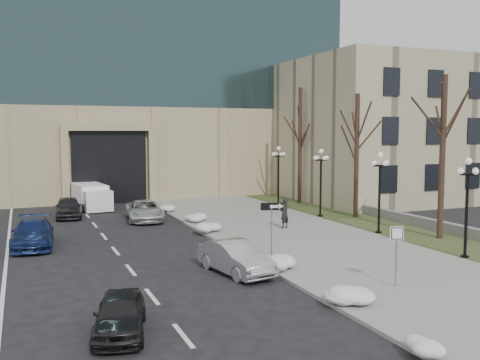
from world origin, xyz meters
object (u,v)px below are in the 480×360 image
object	(u,v)px
lamppost_c	(321,173)
car_c	(33,233)
car_e	(68,207)
lamppost_b	(380,182)
car_d	(145,211)
pedestrian	(284,213)
box_truck	(90,197)
keep_sign	(397,243)
lamppost_a	(467,194)
car_a	(120,314)
one_way_sign	(276,214)
car_b	(235,258)
lamppost_d	(278,168)

from	to	relation	value
lamppost_c	car_c	bearing A→B (deg)	-172.54
car_e	lamppost_b	world-z (taller)	lamppost_b
car_d	pedestrian	size ratio (longest dim) A/B	2.68
car_e	box_truck	world-z (taller)	box_truck
car_c	pedestrian	size ratio (longest dim) A/B	2.71
lamppost_c	keep_sign	bearing A→B (deg)	-111.25
keep_sign	lamppost_a	world-z (taller)	lamppost_a
car_d	keep_sign	world-z (taller)	keep_sign
box_truck	keep_sign	size ratio (longest dim) A/B	2.53
car_a	box_truck	world-z (taller)	box_truck
car_c	box_truck	xyz separation A→B (m)	(4.41, 13.11, 0.20)
car_a	box_truck	bearing A→B (deg)	98.63
lamppost_a	car_a	bearing A→B (deg)	-169.15
car_d	one_way_sign	world-z (taller)	one_way_sign
car_b	lamppost_c	size ratio (longest dim) A/B	0.88
keep_sign	lamppost_c	size ratio (longest dim) A/B	0.51
pedestrian	lamppost_c	bearing A→B (deg)	-168.07
car_a	car_e	size ratio (longest dim) A/B	0.85
pedestrian	lamppost_d	bearing A→B (deg)	-137.99
car_b	car_c	distance (m)	11.72
car_a	lamppost_a	distance (m)	16.95
box_truck	lamppost_b	distance (m)	22.37
car_c	lamppost_b	world-z (taller)	lamppost_b
car_b	lamppost_c	bearing A→B (deg)	35.47
car_e	box_truck	bearing A→B (deg)	68.09
pedestrian	one_way_sign	xyz separation A→B (m)	(-4.21, -7.33, 1.28)
box_truck	lamppost_b	world-z (taller)	lamppost_b
car_d	car_c	bearing A→B (deg)	-133.68
car_c	one_way_sign	world-z (taller)	one_way_sign
lamppost_a	car_c	bearing A→B (deg)	150.36
car_e	lamppost_d	world-z (taller)	lamppost_d
car_b	car_e	size ratio (longest dim) A/B	0.99
car_c	box_truck	bearing A→B (deg)	75.55
car_c	pedestrian	xyz separation A→B (m)	(14.21, -0.68, 0.31)
lamppost_d	car_a	bearing A→B (deg)	-126.02
pedestrian	car_c	bearing A→B (deg)	-26.29
car_a	car_e	xyz separation A→B (m)	(0.39, 22.89, 0.10)
car_d	one_way_sign	distance (m)	14.31
pedestrian	box_truck	bearing A→B (deg)	-78.17
car_a	keep_sign	size ratio (longest dim) A/B	1.48
car_a	one_way_sign	xyz separation A→B (m)	(7.89, 5.71, 1.70)
car_c	lamppost_b	xyz separation A→B (m)	(18.58, -4.07, 2.36)
pedestrian	lamppost_b	xyz separation A→B (m)	(4.37, -3.39, 2.05)
car_e	one_way_sign	world-z (taller)	one_way_sign
car_d	lamppost_b	bearing A→B (deg)	-34.38
car_d	box_truck	size ratio (longest dim) A/B	0.79
car_d	lamppost_c	distance (m)	12.22
one_way_sign	lamppost_d	size ratio (longest dim) A/B	0.59
car_b	car_d	bearing A→B (deg)	81.91
one_way_sign	lamppost_b	size ratio (longest dim) A/B	0.59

